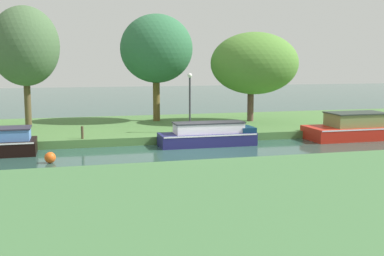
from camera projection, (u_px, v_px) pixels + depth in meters
ground_plane at (196, 150)px, 22.76m from camera, size 120.00×120.00×0.00m
riverbank_far at (166, 127)px, 29.44m from camera, size 72.00×10.00×0.40m
riverbank_near at (277, 198)px, 14.11m from camera, size 72.00×10.00×0.40m
navy_barge at (209, 135)px, 24.09m from camera, size 4.78×1.52×1.17m
red_cruiser at (354, 128)px, 26.14m from camera, size 5.09×2.29×1.43m
willow_tree_left at (25, 46)px, 27.35m from camera, size 3.84×4.00×6.85m
willow_tree_centre at (157, 49)px, 30.12m from camera, size 4.51×4.06×6.66m
willow_tree_right at (255, 63)px, 29.75m from camera, size 5.53×4.40×5.53m
lamp_post at (190, 96)px, 25.52m from camera, size 0.24×0.24×3.14m
mooring_post_near at (17, 136)px, 22.84m from camera, size 0.18×0.18×0.52m
mooring_post_far at (82, 133)px, 23.60m from camera, size 0.12×0.12×0.62m
channel_buoy at (50, 158)px, 19.90m from camera, size 0.46×0.46×0.46m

